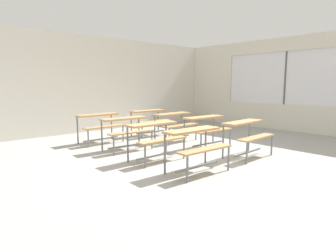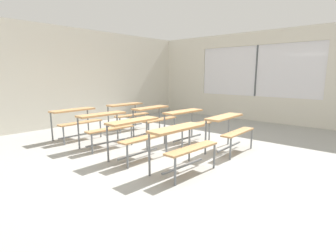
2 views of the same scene
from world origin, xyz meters
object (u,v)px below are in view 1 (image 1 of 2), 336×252
(desk_bench_r0c1, at_px, (247,130))
(desk_bench_r2c1, at_px, (175,120))
(desk_bench_r3c0, at_px, (100,121))
(desk_bench_r0c0, at_px, (197,140))
(desk_bench_r3c1, at_px, (150,116))
(desk_bench_r1c1, at_px, (207,124))
(desk_bench_r2c0, at_px, (126,126))
(desk_bench_r1c0, at_px, (156,132))

(desk_bench_r0c1, relative_size, desk_bench_r2c1, 1.01)
(desk_bench_r2c1, relative_size, desk_bench_r3c0, 1.00)
(desk_bench_r0c0, distance_m, desk_bench_r3c1, 3.73)
(desk_bench_r1c1, relative_size, desk_bench_r2c1, 1.01)
(desk_bench_r3c1, bearing_deg, desk_bench_r0c1, -89.35)
(desk_bench_r2c0, distance_m, desk_bench_r2c1, 1.55)
(desk_bench_r0c1, xyz_separation_m, desk_bench_r1c1, (0.04, 1.13, 0.00))
(desk_bench_r3c0, height_order, desk_bench_r3c1, same)
(desk_bench_r1c0, xyz_separation_m, desk_bench_r3c0, (0.02, 2.29, 0.00))
(desk_bench_r1c1, height_order, desk_bench_r3c1, same)
(desk_bench_r3c0, bearing_deg, desk_bench_r3c1, -1.85)
(desk_bench_r0c0, bearing_deg, desk_bench_r1c0, 93.27)
(desk_bench_r2c0, height_order, desk_bench_r2c1, same)
(desk_bench_r2c1, bearing_deg, desk_bench_r1c1, -90.69)
(desk_bench_r1c1, bearing_deg, desk_bench_r3c0, 128.82)
(desk_bench_r0c1, bearing_deg, desk_bench_r1c1, 85.94)
(desk_bench_r1c1, distance_m, desk_bench_r3c1, 2.21)
(desk_bench_r0c0, height_order, desk_bench_r2c0, same)
(desk_bench_r3c0, bearing_deg, desk_bench_r0c0, -91.27)
(desk_bench_r1c1, bearing_deg, desk_bench_r2c0, 148.13)
(desk_bench_r1c1, distance_m, desk_bench_r2c0, 1.90)
(desk_bench_r3c0, relative_size, desk_bench_r3c1, 1.00)
(desk_bench_r1c1, bearing_deg, desk_bench_r3c1, 92.30)
(desk_bench_r0c0, distance_m, desk_bench_r1c0, 1.08)
(desk_bench_r1c0, distance_m, desk_bench_r2c0, 1.15)
(desk_bench_r1c1, xyz_separation_m, desk_bench_r3c0, (-1.61, 2.23, 0.00))
(desk_bench_r0c1, xyz_separation_m, desk_bench_r2c1, (0.03, 2.23, 0.00))
(desk_bench_r3c1, bearing_deg, desk_bench_r2c1, -90.06)
(desk_bench_r3c1, bearing_deg, desk_bench_r1c0, -124.30)
(desk_bench_r0c1, bearing_deg, desk_bench_r0c0, 178.29)
(desk_bench_r0c0, relative_size, desk_bench_r3c1, 1.00)
(desk_bench_r1c0, distance_m, desk_bench_r3c0, 2.29)
(desk_bench_r0c1, bearing_deg, desk_bench_r1c0, 144.05)
(desk_bench_r1c0, relative_size, desk_bench_r2c0, 0.98)
(desk_bench_r2c0, distance_m, desk_bench_r3c1, 1.94)
(desk_bench_r0c1, height_order, desk_bench_r3c0, same)
(desk_bench_r0c1, distance_m, desk_bench_r3c1, 3.34)
(desk_bench_r0c1, relative_size, desk_bench_r3c0, 1.01)
(desk_bench_r1c1, relative_size, desk_bench_r3c1, 1.01)
(desk_bench_r3c1, bearing_deg, desk_bench_r1c1, -88.87)
(desk_bench_r0c1, bearing_deg, desk_bench_r2c1, 87.23)
(desk_bench_r0c1, bearing_deg, desk_bench_r3c1, 86.87)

